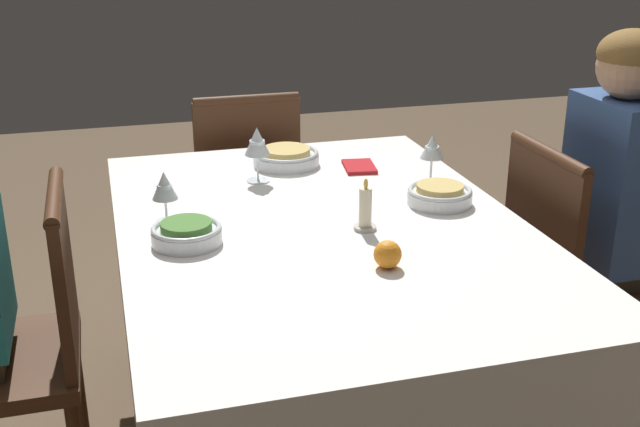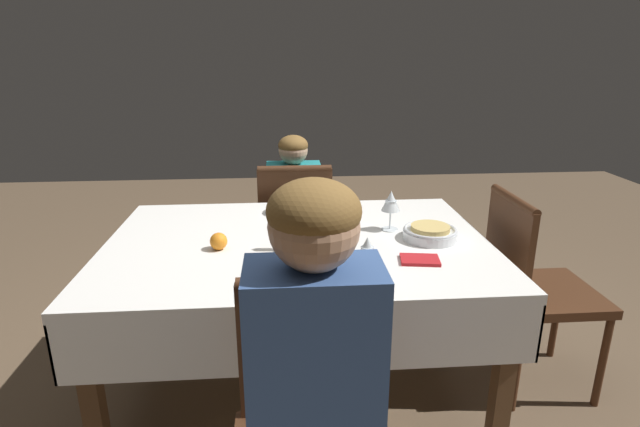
% 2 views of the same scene
% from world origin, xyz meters
% --- Properties ---
extents(ground_plane, '(8.00, 8.00, 0.00)m').
position_xyz_m(ground_plane, '(0.00, 0.00, 0.00)').
color(ground_plane, brown).
extents(dining_table, '(1.49, 1.05, 0.73)m').
position_xyz_m(dining_table, '(0.00, 0.00, 0.65)').
color(dining_table, white).
rests_on(dining_table, ground_plane).
extents(chair_north, '(0.42, 0.42, 0.89)m').
position_xyz_m(chair_north, '(0.01, 0.78, 0.50)').
color(chair_north, '#472816').
rests_on(chair_north, ground_plane).
extents(chair_east, '(0.42, 0.42, 0.89)m').
position_xyz_m(chair_east, '(1.00, 0.03, 0.50)').
color(chair_east, '#472816').
rests_on(chair_east, ground_plane).
extents(person_adult_denim, '(0.30, 0.34, 1.20)m').
position_xyz_m(person_adult_denim, '(0.01, -0.93, 0.68)').
color(person_adult_denim, '#4C4233').
rests_on(person_adult_denim, ground_plane).
extents(person_child_teal, '(0.30, 0.33, 1.01)m').
position_xyz_m(person_child_teal, '(0.01, 0.95, 0.55)').
color(person_child_teal, '#4C4233').
rests_on(person_child_teal, ground_plane).
extents(bowl_south, '(0.18, 0.18, 0.06)m').
position_xyz_m(bowl_south, '(0.06, -0.36, 0.76)').
color(bowl_south, silver).
rests_on(bowl_south, dining_table).
extents(wine_glass_south, '(0.07, 0.07, 0.15)m').
position_xyz_m(wine_glass_south, '(0.21, -0.39, 0.85)').
color(wine_glass_south, white).
rests_on(wine_glass_south, dining_table).
extents(bowl_north, '(0.17, 0.17, 0.06)m').
position_xyz_m(bowl_north, '(-0.03, 0.36, 0.76)').
color(bowl_north, silver).
rests_on(bowl_north, dining_table).
extents(wine_glass_north, '(0.07, 0.07, 0.14)m').
position_xyz_m(wine_glass_north, '(0.13, 0.39, 0.83)').
color(wine_glass_north, white).
rests_on(wine_glass_north, dining_table).
extents(bowl_east, '(0.21, 0.21, 0.06)m').
position_xyz_m(bowl_east, '(0.52, -0.03, 0.76)').
color(bowl_east, silver).
rests_on(bowl_east, dining_table).
extents(wine_glass_east, '(0.08, 0.08, 0.17)m').
position_xyz_m(wine_glass_east, '(0.39, 0.09, 0.85)').
color(wine_glass_east, white).
rests_on(wine_glass_east, dining_table).
extents(candle_centerpiece, '(0.06, 0.06, 0.14)m').
position_xyz_m(candle_centerpiece, '(-0.06, -0.10, 0.78)').
color(candle_centerpiece, beige).
rests_on(candle_centerpiece, dining_table).
extents(orange_fruit, '(0.07, 0.07, 0.07)m').
position_xyz_m(orange_fruit, '(-0.30, -0.07, 0.77)').
color(orange_fruit, orange).
rests_on(orange_fruit, dining_table).
extents(napkin_red_folded, '(0.15, 0.11, 0.01)m').
position_xyz_m(napkin_red_folded, '(0.42, -0.24, 0.74)').
color(napkin_red_folded, red).
rests_on(napkin_red_folded, dining_table).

